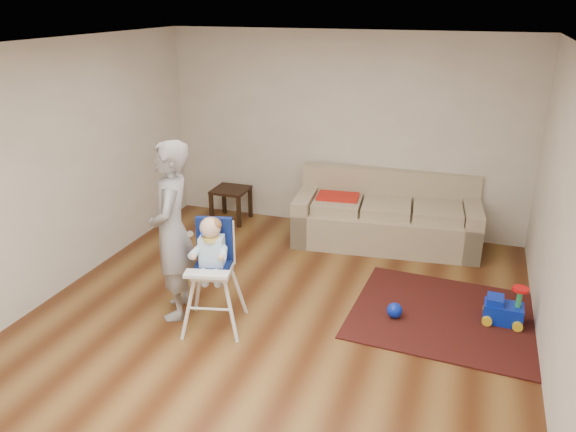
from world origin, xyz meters
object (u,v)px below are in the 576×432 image
(side_table, at_px, (231,204))
(high_chair, at_px, (213,275))
(sofa, at_px, (386,211))
(toy_ball, at_px, (395,310))
(adult, at_px, (172,231))
(ride_on_toy, at_px, (504,304))

(side_table, xyz_separation_m, high_chair, (1.03, -2.68, 0.32))
(sofa, distance_m, toy_ball, 1.95)
(toy_ball, bearing_deg, adult, -164.72)
(ride_on_toy, height_order, high_chair, high_chair)
(ride_on_toy, height_order, toy_ball, ride_on_toy)
(side_table, bearing_deg, ride_on_toy, -24.35)
(toy_ball, xyz_separation_m, adult, (-2.17, -0.59, 0.82))
(side_table, relative_size, high_chair, 0.42)
(high_chair, bearing_deg, ride_on_toy, 6.09)
(sofa, xyz_separation_m, adult, (-1.74, -2.46, 0.46))
(sofa, distance_m, ride_on_toy, 2.18)
(side_table, bearing_deg, adult, -78.09)
(ride_on_toy, bearing_deg, adult, -163.58)
(sofa, xyz_separation_m, side_table, (-2.28, 0.10, -0.22))
(toy_ball, distance_m, adult, 2.39)
(sofa, bearing_deg, ride_on_toy, -53.26)
(side_table, distance_m, ride_on_toy, 4.12)
(adult, bearing_deg, toy_ball, 83.20)
(sofa, xyz_separation_m, toy_ball, (0.42, -1.87, -0.36))
(sofa, distance_m, adult, 3.05)
(toy_ball, bearing_deg, high_chair, -157.17)
(high_chair, bearing_deg, sofa, 50.35)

